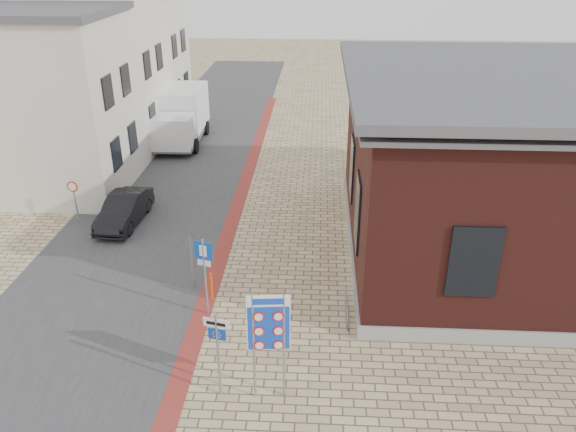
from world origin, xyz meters
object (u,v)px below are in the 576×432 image
(parking_sign, at_px, (204,264))
(border_sign, at_px, (269,325))
(sedan, at_px, (124,210))
(essen_sign, at_px, (217,342))
(box_truck, at_px, (181,116))
(bollard, at_px, (212,287))

(parking_sign, bearing_deg, border_sign, -40.63)
(sedan, height_order, border_sign, border_sign)
(essen_sign, bearing_deg, parking_sign, 118.90)
(essen_sign, distance_m, parking_sign, 3.64)
(box_truck, height_order, bollard, box_truck)
(essen_sign, xyz_separation_m, parking_sign, (-1.00, 3.50, 0.17))
(border_sign, relative_size, parking_sign, 1.16)
(box_truck, relative_size, bollard, 5.77)
(box_truck, xyz_separation_m, essen_sign, (5.70, -20.62, 0.10))
(essen_sign, height_order, parking_sign, parking_sign)
(box_truck, bearing_deg, essen_sign, -75.25)
(box_truck, distance_m, essen_sign, 21.39)
(sedan, xyz_separation_m, parking_sign, (4.70, -6.28, 1.24))
(sedan, xyz_separation_m, bollard, (4.70, -5.48, -0.11))
(essen_sign, bearing_deg, box_truck, 118.41)
(border_sign, bearing_deg, box_truck, 103.23)
(sedan, bearing_deg, essen_sign, -56.60)
(border_sign, bearing_deg, essen_sign, 174.47)
(sedan, height_order, box_truck, box_truck)
(sedan, xyz_separation_m, border_sign, (7.00, -9.78, 1.65))
(box_truck, distance_m, bollard, 17.02)
(border_sign, xyz_separation_m, bollard, (-2.30, 4.30, -1.77))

